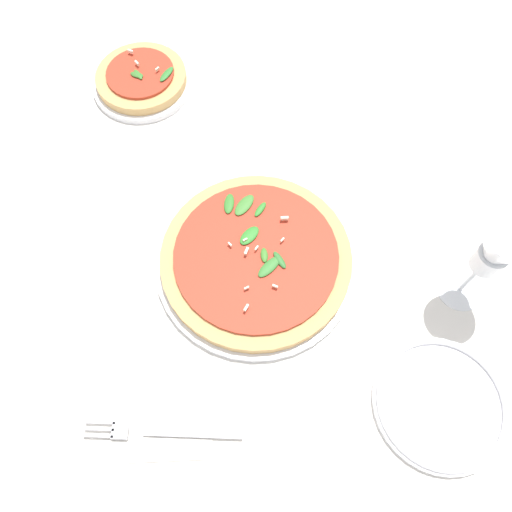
% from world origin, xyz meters
% --- Properties ---
extents(ground_plane, '(6.00, 6.00, 0.00)m').
position_xyz_m(ground_plane, '(0.00, 0.00, 0.00)').
color(ground_plane, silver).
extents(pizza_arugula_main, '(0.32, 0.32, 0.05)m').
position_xyz_m(pizza_arugula_main, '(-0.03, -0.04, 0.02)').
color(pizza_arugula_main, white).
rests_on(pizza_arugula_main, ground_plane).
extents(pizza_personal_side, '(0.19, 0.19, 0.05)m').
position_xyz_m(pizza_personal_side, '(0.13, -0.45, 0.02)').
color(pizza_personal_side, white).
rests_on(pizza_personal_side, ground_plane).
extents(wine_glass, '(0.08, 0.08, 0.19)m').
position_xyz_m(wine_glass, '(-0.34, 0.06, 0.13)').
color(wine_glass, white).
rests_on(wine_glass, ground_plane).
extents(napkin, '(0.12, 0.09, 0.01)m').
position_xyz_m(napkin, '(0.13, 0.20, 0.00)').
color(napkin, silver).
rests_on(napkin, ground_plane).
extents(fork, '(0.22, 0.06, 0.00)m').
position_xyz_m(fork, '(0.14, 0.20, 0.01)').
color(fork, silver).
rests_on(fork, ground_plane).
extents(side_plate_white, '(0.19, 0.19, 0.02)m').
position_xyz_m(side_plate_white, '(-0.25, 0.22, 0.01)').
color(side_plate_white, white).
rests_on(side_plate_white, ground_plane).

